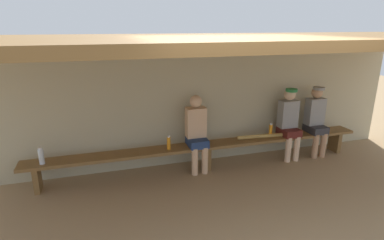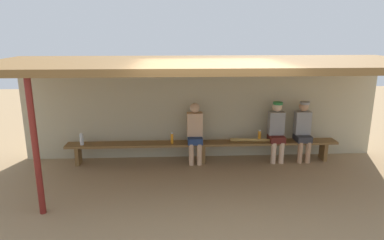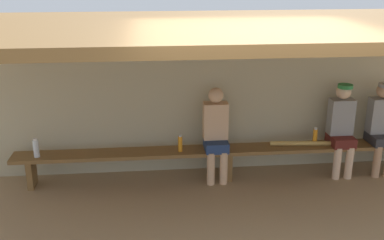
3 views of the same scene
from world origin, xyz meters
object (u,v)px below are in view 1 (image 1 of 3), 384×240
Objects in this scene: player_shirtless_tan at (316,118)px; water_bottle_orange at (271,130)px; water_bottle_blue at (41,156)px; baseball_bat at (260,136)px; water_bottle_green at (169,143)px; player_near_post at (197,130)px; player_middle at (289,120)px; bench at (207,148)px.

water_bottle_orange is at bearing 179.50° from player_shirtless_tan.
baseball_bat is at bearing 0.71° from water_bottle_blue.
player_shirtless_tan is at bearing 0.94° from water_bottle_green.
player_near_post is 2.42m from player_shirtless_tan.
player_shirtless_tan is at bearing 0.00° from player_middle.
bench is 4.49× the size of player_near_post.
baseball_bat is at bearing 1.47° from water_bottle_green.
player_near_post is 5.48× the size of water_bottle_green.
water_bottle_green is 0.92× the size of water_bottle_blue.
player_shirtless_tan is 1.53× the size of baseball_bat.
baseball_bat is at bearing -176.73° from water_bottle_orange.
player_near_post is at bearing 179.04° from bench.
water_bottle_blue is at bearing -178.86° from player_near_post.
water_bottle_green is at bearing -179.06° from player_shirtless_tan.
water_bottle_orange is (1.26, 0.01, 0.20)m from bench.
player_shirtless_tan is at bearing 0.09° from bench.
baseball_bat is (1.23, -0.00, -0.24)m from player_near_post.
baseball_bat is (-0.21, -0.01, -0.09)m from water_bottle_orange.
player_near_post is at bearing -179.98° from player_middle.
bench is 1.05m from baseball_bat.
water_bottle_blue is 3.69m from baseball_bat.
water_bottle_blue is (-3.90, -0.06, 0.00)m from water_bottle_orange.
bench is 22.70× the size of water_bottle_blue.
player_near_post is at bearing -174.72° from baseball_bat.
water_bottle_blue is (-1.95, -0.00, 0.01)m from water_bottle_green.
water_bottle_orange is at bearing 0.55° from bench.
player_middle is at bearing 180.00° from player_shirtless_tan.
player_near_post reaches higher than water_bottle_orange.
water_bottle_green is 0.28× the size of baseball_bat.
water_bottle_green is 0.94× the size of water_bottle_orange.
bench is at bearing -179.91° from player_shirtless_tan.
player_near_post is at bearing 1.14° from water_bottle_blue.
water_bottle_green is 1.95m from water_bottle_orange.
bench is at bearing -179.45° from water_bottle_orange.
player_near_post reaches higher than bench.
player_middle is 4.28m from water_bottle_blue.
player_middle is 1.82m from player_near_post.
water_bottle_green reaches higher than baseball_bat.
water_bottle_blue is (-2.45, -0.05, -0.14)m from player_near_post.
player_middle reaches higher than water_bottle_orange.
player_middle is 0.41m from water_bottle_orange.
baseball_bat is at bearing -0.14° from player_near_post.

